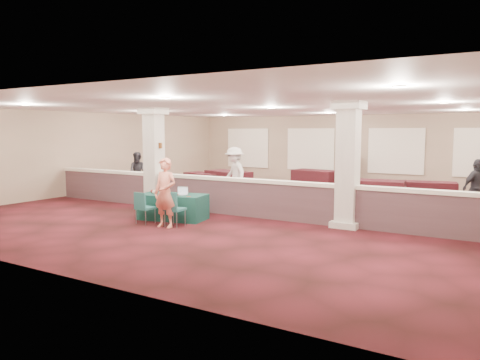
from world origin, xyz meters
The scene contains 32 objects.
ground centered at (0.00, 0.00, 0.00)m, with size 16.00×16.00×0.00m, color #4C131B.
wall_back centered at (0.00, 8.00, 1.60)m, with size 16.00×0.04×3.20m, color gray.
wall_front centered at (0.00, -8.00, 1.60)m, with size 16.00×0.04×3.20m, color gray.
wall_left centered at (-8.00, 0.00, 1.60)m, with size 0.04×16.00×3.20m, color gray.
ceiling centered at (0.00, 0.00, 3.20)m, with size 16.00×16.00×0.02m, color white.
partition_wall centered at (0.00, -1.50, 0.57)m, with size 15.60×0.28×1.10m.
column_left centered at (-3.50, -1.50, 1.64)m, with size 0.72×0.72×3.20m.
column_right centered at (3.00, -1.50, 1.64)m, with size 0.72×0.72×3.20m.
sconce_left centered at (-3.78, -1.50, 2.00)m, with size 0.12×0.12×0.18m.
sconce_right centered at (-3.22, -1.50, 2.00)m, with size 0.12×0.12×0.18m.
near_table centered at (-1.50, -3.00, 0.35)m, with size 1.84×0.92×0.71m, color #0E332B.
conf_chair_main centered at (-0.82, -3.81, 0.54)m, with size 0.48×0.49×0.91m.
conf_chair_side centered at (-1.74, -3.92, 0.50)m, with size 0.45×0.45×0.85m.
woman centered at (-0.95, -3.95, 0.89)m, with size 0.64×0.43×1.78m, color #EB8166.
far_table_front_left centered at (-4.73, 3.00, 0.35)m, with size 1.74×0.87×0.71m, color black.
far_table_front_center centered at (-0.44, 0.30, 0.35)m, with size 1.74×0.87×0.71m, color black.
far_table_front_right centered at (2.50, 2.89, 0.40)m, with size 1.97×0.98×0.80m, color black.
far_table_back_left centered at (-3.65, 3.20, 0.41)m, with size 2.02×1.01×0.82m, color black.
far_table_back_center centered at (-0.91, 5.94, 0.39)m, with size 1.93×0.96×0.78m, color black.
far_table_back_right centered at (4.07, 4.43, 0.34)m, with size 1.69×0.84×0.69m, color black.
attendee_a centered at (-6.50, 0.90, 0.81)m, with size 0.78×0.43×1.63m, color black.
attendee_b centered at (-2.00, 1.06, 0.95)m, with size 1.22×0.56×1.90m, color silver.
attendee_c centered at (5.72, 1.50, 0.84)m, with size 0.99×0.47×1.69m, color black.
attendee_d centered at (0.25, 7.00, 0.92)m, with size 0.91×0.49×1.84m, color black.
laptop_base centered at (-1.21, -2.99, 0.72)m, with size 0.32×0.22×0.02m, color silver.
laptop_screen centered at (-1.23, -2.88, 0.83)m, with size 0.32×0.01×0.21m, color silver.
screen_glow centered at (-1.23, -2.89, 0.82)m, with size 0.29×0.00×0.18m, color silver.
knitting centered at (-1.40, -3.23, 0.72)m, with size 0.39×0.29×0.03m, color #AA4A1B.
yarn_cream centered at (-2.00, -3.20, 0.76)m, with size 0.11×0.11×0.11m, color beige.
yarn_red centered at (-2.17, -3.09, 0.76)m, with size 0.10×0.10×0.10m, color maroon.
yarn_grey centered at (-1.95, -2.97, 0.76)m, with size 0.10×0.10×0.10m, color #505055.
scissors centered at (-0.83, -3.14, 0.71)m, with size 0.12×0.03×0.01m, color red.
Camera 1 is at (6.83, -13.04, 2.45)m, focal length 35.00 mm.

